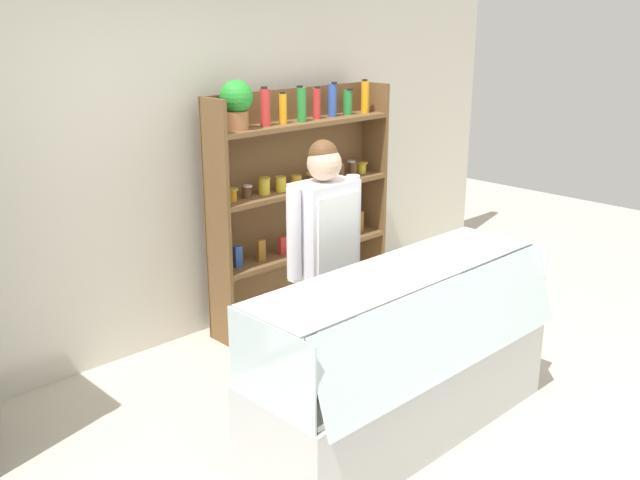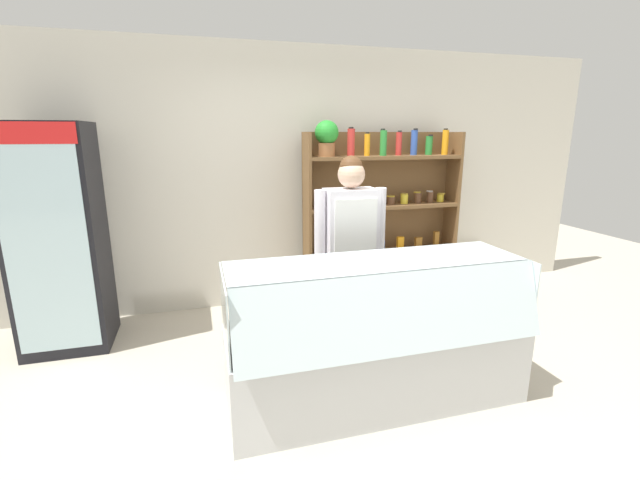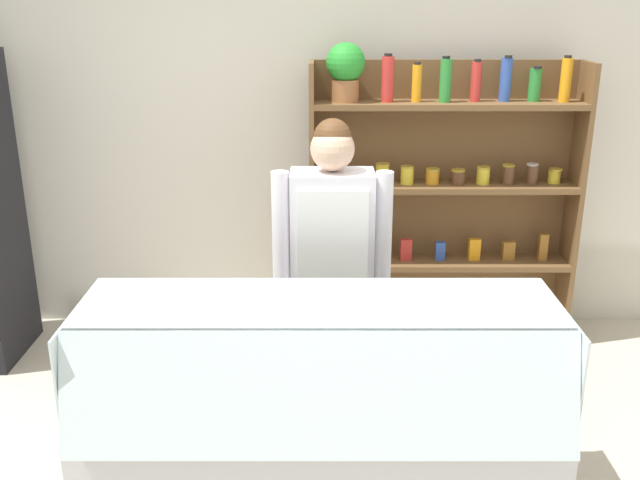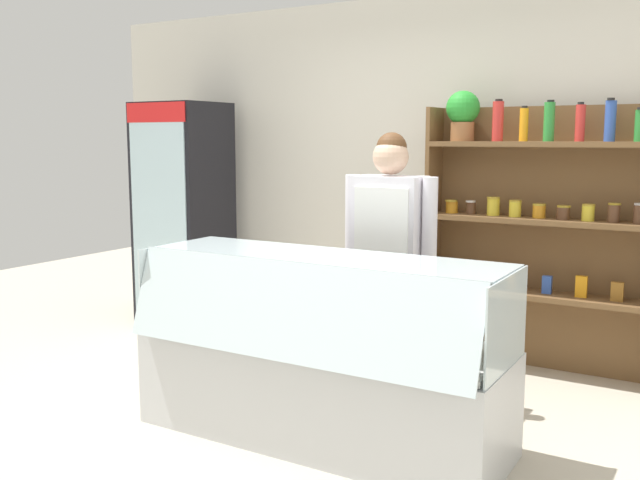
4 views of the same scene
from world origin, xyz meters
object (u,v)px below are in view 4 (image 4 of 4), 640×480
(shelving_unit, at_px, (544,217))
(deli_display_case, at_px, (319,383))
(shop_clerk, at_px, (389,245))
(drinks_fridge, at_px, (183,215))

(shelving_unit, height_order, deli_display_case, shelving_unit)
(shelving_unit, xyz_separation_m, deli_display_case, (-0.74, -1.76, -0.77))
(shelving_unit, distance_m, shop_clerk, 1.24)
(drinks_fridge, bearing_deg, deli_display_case, -33.53)
(deli_display_case, bearing_deg, drinks_fridge, 146.47)
(drinks_fridge, distance_m, shop_clerk, 2.45)
(deli_display_case, height_order, shop_clerk, shop_clerk)
(shelving_unit, bearing_deg, drinks_fridge, -175.00)
(shop_clerk, bearing_deg, drinks_fridge, 161.56)
(drinks_fridge, relative_size, shelving_unit, 0.98)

